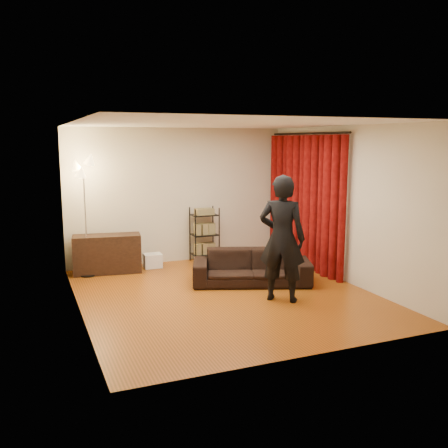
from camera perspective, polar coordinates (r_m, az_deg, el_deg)
name	(u,v)px	position (r m, az deg, el deg)	size (l,w,h in m)	color
floor	(225,295)	(8.10, 0.15, -8.07)	(5.00, 5.00, 0.00)	#9A4B15
ceiling	(225,124)	(7.72, 0.16, 11.40)	(5.00, 5.00, 0.00)	white
wall_back	(178,195)	(10.13, -5.24, 3.26)	(5.00, 5.00, 0.00)	beige
wall_front	(311,241)	(5.60, 9.94, -1.93)	(5.00, 5.00, 0.00)	beige
wall_left	(76,220)	(7.25, -16.52, 0.43)	(5.00, 5.00, 0.00)	beige
wall_right	(345,205)	(8.89, 13.70, 2.16)	(5.00, 5.00, 0.00)	beige
curtain_rod	(308,133)	(9.70, 9.56, 10.17)	(0.04, 0.04, 2.65)	black
curtain	(305,202)	(9.76, 9.25, 2.50)	(0.22, 2.65, 2.55)	maroon
sofa	(252,267)	(8.63, 3.17, -4.95)	(2.00, 0.78, 0.59)	black
person	(282,239)	(7.64, 6.64, -1.67)	(0.71, 0.47, 1.95)	black
media_cabinet	(107,254)	(9.57, -13.20, -3.34)	(1.23, 0.46, 0.72)	black
storage_boxes	(153,261)	(9.82, -8.13, -4.16)	(0.34, 0.27, 0.28)	white
wire_shelf	(204,235)	(10.14, -2.25, -1.23)	(0.51, 0.35, 1.11)	black
floor_lamp	(85,219)	(9.32, -15.56, 0.61)	(0.38, 0.38, 2.12)	silver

